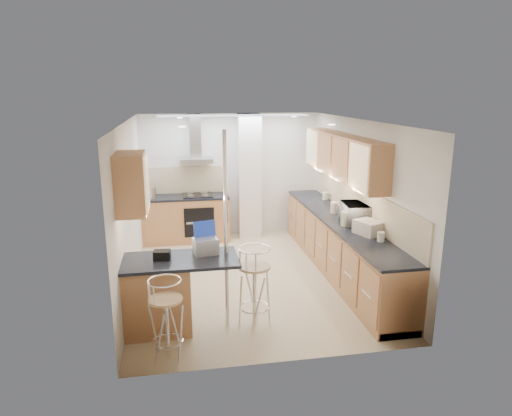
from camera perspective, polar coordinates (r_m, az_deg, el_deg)
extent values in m
plane|color=tan|center=(7.47, -0.79, -8.68)|extent=(4.80, 4.80, 0.00)
cube|color=white|center=(9.40, -3.19, 4.11)|extent=(3.60, 0.04, 2.50)
cube|color=white|center=(4.82, 3.81, -6.06)|extent=(3.60, 0.04, 2.50)
cube|color=white|center=(7.02, -15.47, 0.03)|extent=(0.04, 4.80, 2.50)
cube|color=white|center=(7.57, 12.76, 1.22)|extent=(0.04, 4.80, 2.50)
cube|color=silver|center=(6.88, -0.86, 10.82)|extent=(3.60, 4.80, 0.02)
cube|color=#AE6A45|center=(7.76, 10.72, 6.38)|extent=(0.34, 3.00, 0.72)
cube|color=#AE6A45|center=(5.56, -15.36, 2.97)|extent=(0.34, 0.62, 0.72)
cube|color=beige|center=(7.58, 12.62, 0.70)|extent=(0.03, 4.40, 0.56)
cube|color=beige|center=(9.33, -8.98, 3.44)|extent=(1.70, 0.03, 0.56)
cube|color=silver|center=(9.25, -0.88, 3.97)|extent=(0.45, 0.40, 2.50)
cube|color=#AEB1B3|center=(9.04, -7.46, 5.97)|extent=(0.62, 0.48, 0.08)
cube|color=#AEB1B3|center=(9.12, -7.60, 8.83)|extent=(0.22, 0.20, 0.88)
cylinder|color=white|center=(5.62, -3.77, -3.04)|extent=(0.05, 0.05, 2.50)
cube|color=black|center=(8.93, -7.10, -1.81)|extent=(0.58, 0.02, 0.58)
cube|color=black|center=(9.12, -7.30, 1.60)|extent=(0.58, 0.50, 0.02)
cube|color=tan|center=(8.66, -2.81, 11.46)|extent=(2.80, 0.35, 0.02)
cube|color=#AE6A45|center=(7.68, 10.35, -4.75)|extent=(0.60, 4.40, 0.88)
cube|color=black|center=(7.54, 10.51, -1.45)|extent=(0.63, 4.40, 0.04)
cube|color=#AE6A45|center=(9.23, -8.76, -1.40)|extent=(1.70, 0.60, 0.88)
cube|color=black|center=(9.11, -8.87, 1.38)|extent=(1.70, 0.63, 0.04)
cube|color=#AE6A45|center=(5.88, -9.51, -10.76)|extent=(1.35, 0.62, 0.90)
cube|color=black|center=(5.70, -9.71, -6.48)|extent=(1.47, 0.72, 0.04)
imported|color=silver|center=(7.28, 12.34, -0.67)|extent=(0.44, 0.61, 0.32)
cube|color=#A6A8AE|center=(5.78, -6.33, -4.77)|extent=(0.33, 0.28, 0.20)
cube|color=black|center=(5.71, -11.68, -5.76)|extent=(0.21, 0.17, 0.11)
cylinder|color=beige|center=(7.84, 9.72, 0.05)|extent=(0.15, 0.15, 0.19)
cylinder|color=beige|center=(8.79, 8.65, 1.51)|extent=(0.14, 0.14, 0.14)
cylinder|color=#BBB995|center=(7.13, 11.09, -1.32)|extent=(0.15, 0.15, 0.22)
cylinder|color=silver|center=(6.51, 15.35, -3.49)|extent=(0.11, 0.11, 0.13)
cube|color=beige|center=(6.79, 13.90, -2.38)|extent=(0.42, 0.46, 0.20)
cylinder|color=#AEB1B3|center=(8.95, -12.89, 1.85)|extent=(0.16, 0.16, 0.23)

